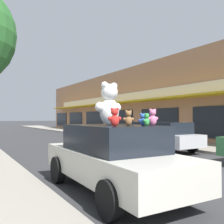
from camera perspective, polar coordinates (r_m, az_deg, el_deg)
name	(u,v)px	position (r m, az deg, el deg)	size (l,w,h in m)	color
ground_plane	(176,172)	(8.21, 14.48, -13.05)	(260.00, 260.00, 0.00)	#333335
storefront_row	(159,104)	(27.57, 10.80, 1.84)	(11.60, 38.77, 6.37)	tan
plush_art_car	(112,156)	(5.76, 0.10, -10.11)	(1.97, 4.43, 1.51)	beige
teddy_bear_giant	(109,104)	(5.70, -0.66, 1.74)	(0.74, 0.48, 0.98)	white
teddy_bear_brown	(128,118)	(5.25, 3.77, -1.43)	(0.25, 0.19, 0.33)	olive
teddy_bear_blue	(143,120)	(5.35, 7.06, -1.74)	(0.19, 0.17, 0.27)	blue
teddy_bear_pink	(153,117)	(5.49, 9.27, -1.24)	(0.28, 0.19, 0.36)	pink
teddy_bear_red	(115,117)	(4.82, 0.61, -1.23)	(0.27, 0.22, 0.37)	red
teddy_bear_green	(147,120)	(5.21, 7.92, -1.77)	(0.20, 0.14, 0.26)	green
parked_car_far_center	(159,135)	(12.98, 10.58, -5.13)	(1.91, 4.53, 1.45)	#B7B7BC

